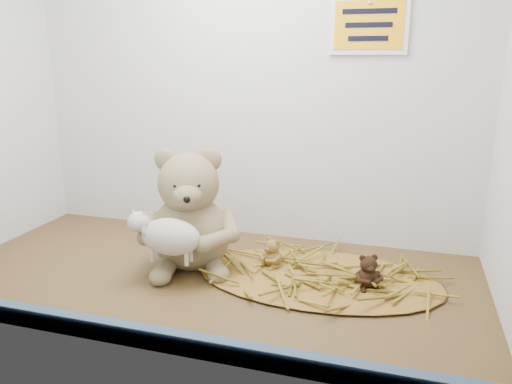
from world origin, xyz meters
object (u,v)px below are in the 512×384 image
(main_teddy, at_px, (190,209))
(mini_teddy_tan, at_px, (273,251))
(toy_lamb, at_px, (171,237))
(mini_teddy_brown, at_px, (368,270))

(main_teddy, height_order, mini_teddy_tan, main_teddy)
(mini_teddy_tan, bearing_deg, toy_lamb, -114.35)
(toy_lamb, distance_m, mini_teddy_tan, 0.24)
(main_teddy, height_order, mini_teddy_brown, main_teddy)
(main_teddy, bearing_deg, mini_teddy_brown, -23.22)
(main_teddy, distance_m, mini_teddy_tan, 0.22)
(toy_lamb, bearing_deg, mini_teddy_tan, 35.57)
(toy_lamb, xyz_separation_m, mini_teddy_tan, (0.19, 0.14, -0.06))
(toy_lamb, bearing_deg, mini_teddy_brown, 12.24)
(main_teddy, xyz_separation_m, mini_teddy_tan, (0.19, 0.03, -0.10))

